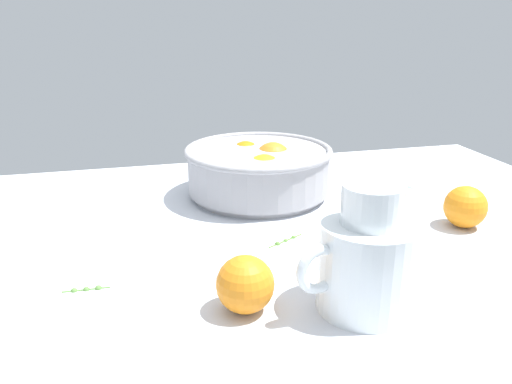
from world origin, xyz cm
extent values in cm
cube|color=silver|center=(0.00, 0.00, -1.50)|extent=(139.73, 89.54, 3.00)
cylinder|color=#99999E|center=(7.39, 18.39, 0.60)|extent=(24.92, 24.92, 1.20)
cylinder|color=#99999E|center=(7.39, 18.39, 5.15)|extent=(27.09, 27.09, 7.91)
torus|color=#99999E|center=(7.39, 18.39, 9.11)|extent=(28.29, 28.29, 1.20)
sphere|color=orange|center=(10.49, 19.07, 6.68)|extent=(7.28, 7.28, 7.28)
sphere|color=orange|center=(6.17, 23.87, 6.37)|extent=(6.59, 6.59, 6.59)
sphere|color=orange|center=(-1.23, 17.09, 5.37)|extent=(7.02, 7.02, 7.02)
sphere|color=orange|center=(7.14, 13.13, 5.94)|extent=(7.48, 7.48, 7.48)
cylinder|color=white|center=(9.96, -23.98, 5.54)|extent=(11.98, 11.98, 11.08)
cylinder|color=white|center=(9.96, -23.98, 13.45)|extent=(7.23, 7.23, 4.74)
cone|color=white|center=(14.48, -23.05, 15.11)|extent=(3.35, 3.50, 2.80)
torus|color=white|center=(3.31, -25.35, 6.65)|extent=(6.19, 2.40, 6.07)
cylinder|color=orange|center=(9.96, -23.98, 4.03)|extent=(11.02, 11.02, 8.05)
sphere|color=orange|center=(-4.43, -21.21, 3.53)|extent=(7.07, 7.07, 7.07)
sphere|color=orange|center=(36.93, -4.99, 3.53)|extent=(7.06, 7.06, 7.06)
cylinder|color=#548434|center=(6.24, -3.32, 0.15)|extent=(6.49, 3.80, 0.30)
sphere|color=#548434|center=(7.82, -2.44, 0.30)|extent=(0.74, 0.74, 0.74)
sphere|color=#548434|center=(6.24, -3.32, 0.30)|extent=(0.74, 0.74, 0.74)
sphere|color=#548434|center=(4.65, -4.21, 0.30)|extent=(0.89, 0.89, 0.89)
cylinder|color=#55863C|center=(-23.44, -11.44, 0.15)|extent=(6.12, 0.51, 0.30)
sphere|color=#55863C|center=(-21.91, -11.50, 0.30)|extent=(0.93, 0.93, 0.93)
sphere|color=#55863C|center=(-23.44, -11.44, 0.30)|extent=(0.85, 0.85, 0.85)
sphere|color=#55863C|center=(-24.96, -11.39, 0.30)|extent=(0.87, 0.87, 0.87)
camera|label=1|loc=(-16.65, -74.82, 34.52)|focal=36.58mm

